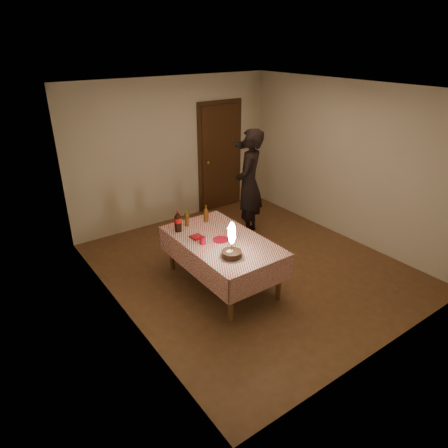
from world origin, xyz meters
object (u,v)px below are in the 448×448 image
(cola_bottle, at_px, (178,221))
(photographer, at_px, (249,184))
(birthday_cake, at_px, (232,248))
(amber_bottle_left, at_px, (187,218))
(clear_cup, at_px, (230,236))
(red_plate, at_px, (221,240))
(dining_table, at_px, (222,246))
(red_cup, at_px, (203,240))
(amber_bottle_right, at_px, (206,214))

(cola_bottle, distance_m, photographer, 1.70)
(birthday_cake, xyz_separation_m, photographer, (1.46, 1.48, 0.11))
(birthday_cake, height_order, amber_bottle_left, birthday_cake)
(clear_cup, bearing_deg, red_plate, 161.57)
(amber_bottle_left, bearing_deg, cola_bottle, -155.46)
(dining_table, relative_size, birthday_cake, 3.61)
(red_plate, distance_m, red_cup, 0.27)
(cola_bottle, relative_size, amber_bottle_left, 1.25)
(red_plate, bearing_deg, amber_bottle_left, 102.22)
(dining_table, height_order, cola_bottle, cola_bottle)
(red_plate, distance_m, cola_bottle, 0.67)
(birthday_cake, relative_size, amber_bottle_right, 1.87)
(dining_table, height_order, clear_cup, clear_cup)
(red_cup, bearing_deg, clear_cup, -12.80)
(birthday_cake, bearing_deg, red_cup, 101.74)
(red_cup, xyz_separation_m, cola_bottle, (-0.07, 0.52, 0.10))
(cola_bottle, bearing_deg, red_cup, -82.20)
(dining_table, distance_m, amber_bottle_left, 0.71)
(dining_table, height_order, red_cup, red_cup)
(amber_bottle_right, bearing_deg, photographer, 19.89)
(clear_cup, bearing_deg, photographer, 42.08)
(dining_table, bearing_deg, photographer, 38.56)
(photographer, bearing_deg, clear_cup, -137.92)
(dining_table, xyz_separation_m, cola_bottle, (-0.35, 0.57, 0.25))
(birthday_cake, relative_size, cola_bottle, 1.50)
(photographer, bearing_deg, amber_bottle_right, -160.11)
(amber_bottle_left, bearing_deg, dining_table, -76.59)
(red_plate, distance_m, amber_bottle_left, 0.68)
(amber_bottle_right, xyz_separation_m, photographer, (1.14, 0.41, 0.12))
(dining_table, distance_m, amber_bottle_right, 0.67)
(birthday_cake, relative_size, amber_bottle_left, 1.87)
(birthday_cake, height_order, amber_bottle_right, birthday_cake)
(dining_table, height_order, amber_bottle_right, amber_bottle_right)
(birthday_cake, relative_size, red_cup, 4.76)
(red_cup, relative_size, amber_bottle_left, 0.39)
(cola_bottle, height_order, photographer, photographer)
(red_plate, distance_m, clear_cup, 0.14)
(amber_bottle_left, relative_size, photographer, 0.14)
(red_cup, relative_size, cola_bottle, 0.31)
(amber_bottle_right, height_order, photographer, photographer)
(red_plate, relative_size, cola_bottle, 0.69)
(amber_bottle_left, bearing_deg, red_plate, -77.78)
(red_cup, bearing_deg, red_plate, -10.04)
(amber_bottle_left, relative_size, amber_bottle_right, 1.00)
(red_plate, relative_size, red_cup, 2.20)
(amber_bottle_right, bearing_deg, birthday_cake, -106.69)
(birthday_cake, relative_size, red_plate, 2.16)
(photographer, bearing_deg, cola_bottle, -164.47)
(clear_cup, height_order, cola_bottle, cola_bottle)
(amber_bottle_left, xyz_separation_m, photographer, (1.44, 0.37, 0.12))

